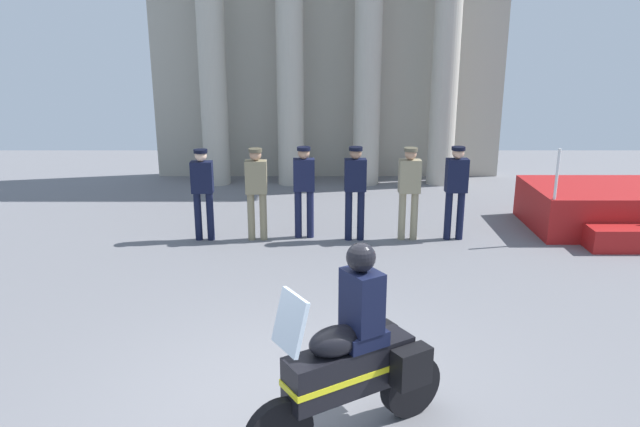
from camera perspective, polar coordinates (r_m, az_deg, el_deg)
ground_plane at (r=6.47m, az=-1.84°, el=-17.55°), size 28.00×28.00×0.00m
colonnade_backdrop at (r=15.46m, az=1.10°, el=18.68°), size 8.86×1.50×8.20m
reviewing_stand at (r=12.82m, az=25.08°, el=0.33°), size 2.71×2.48×1.72m
officer_in_row_0 at (r=11.08m, az=-10.63°, el=2.44°), size 0.39×0.24×1.66m
officer_in_row_1 at (r=10.94m, az=-5.69°, el=2.51°), size 0.39×0.24×1.68m
officer_in_row_2 at (r=11.02m, az=-1.24°, el=2.70°), size 0.39×0.24×1.68m
officer_in_row_3 at (r=10.89m, az=3.55°, el=2.59°), size 0.39×0.24×1.71m
officer_in_row_4 at (r=11.02m, az=8.57°, el=2.53°), size 0.39×0.24×1.69m
officer_in_row_5 at (r=11.18m, az=12.81°, el=2.55°), size 0.39×0.24×1.70m
motorcycle_with_rider at (r=5.68m, az=3.63°, el=-13.41°), size 1.85×1.24×1.90m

